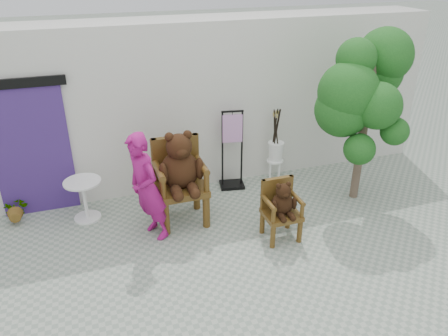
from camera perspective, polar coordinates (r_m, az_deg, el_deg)
name	(u,v)px	position (r m, az deg, el deg)	size (l,w,h in m)	color
ground_plane	(262,265)	(6.41, 4.95, -12.52)	(60.00, 60.00, 0.00)	#969E8D
back_wall	(201,101)	(8.31, -3.08, 8.72)	(9.00, 1.00, 3.00)	silver
doorway	(31,148)	(7.73, -23.86, 2.36)	(1.40, 0.11, 2.33)	#3F246C
chair_big	(180,171)	(6.94, -5.79, -0.35)	(0.79, 0.84, 1.59)	#462E0F
chair_small	(281,204)	(6.70, 7.50, -4.74)	(0.54, 0.52, 0.97)	#462E0F
person	(147,188)	(6.57, -10.07, -2.57)	(0.64, 0.42, 1.77)	#9B1369
cafe_table	(84,195)	(7.52, -17.79, -3.42)	(0.60, 0.60, 0.70)	white
display_stand	(232,159)	(8.08, 1.06, 1.24)	(0.50, 0.42, 1.51)	black
stool_bucket	(276,151)	(8.31, 6.75, 2.24)	(0.32, 0.32, 1.45)	white
tree	(366,85)	(7.55, 18.05, 10.25)	(1.77, 1.50, 2.95)	#49392C
potted_plant	(16,210)	(7.98, -25.54, -4.97)	(0.38, 0.33, 0.42)	#113F14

